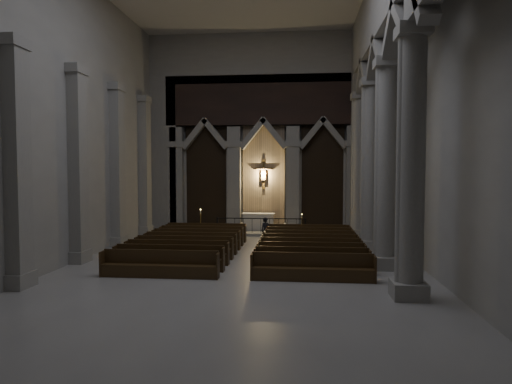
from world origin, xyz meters
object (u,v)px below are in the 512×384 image
at_px(candle_stand_right, 302,230).
at_px(worshipper, 266,231).
at_px(pews, 248,250).
at_px(altar, 258,221).
at_px(altar_rail, 261,224).
at_px(candle_stand_left, 201,229).

bearing_deg(candle_stand_right, worshipper, -123.67).
relative_size(pews, worshipper, 7.14).
bearing_deg(altar, altar_rail, -78.21).
height_order(altar, pews, altar).
distance_m(altar, altar_rail, 1.26).
bearing_deg(worshipper, candle_stand_left, 125.30).
height_order(pews, worshipper, worshipper).
bearing_deg(altar, candle_stand_right, -29.57).
bearing_deg(candle_stand_right, altar, 150.43).
bearing_deg(altar_rail, candle_stand_left, -170.24).
distance_m(altar, candle_stand_left, 3.65).
distance_m(candle_stand_right, worshipper, 3.34).
xyz_separation_m(altar, altar_rail, (0.26, -1.23, 0.02)).
distance_m(candle_stand_left, pews, 6.82).
relative_size(candle_stand_left, worshipper, 1.13).
xyz_separation_m(candle_stand_right, worshipper, (-1.84, -2.77, 0.33)).
bearing_deg(altar_rail, candle_stand_right, -6.10).
relative_size(candle_stand_right, worshipper, 0.95).
xyz_separation_m(pews, worshipper, (0.51, 3.47, 0.37)).
relative_size(candle_stand_right, pews, 0.13).
bearing_deg(candle_stand_left, worshipper, -31.75).
bearing_deg(worshipper, altar, 77.33).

